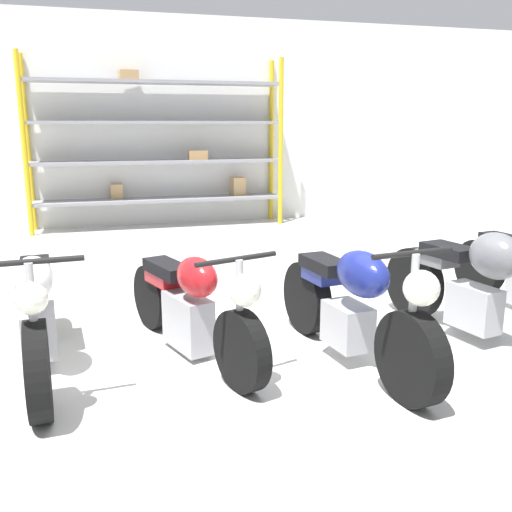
{
  "coord_description": "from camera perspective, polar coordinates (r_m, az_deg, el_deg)",
  "views": [
    {
      "loc": [
        -1.26,
        -4.04,
        1.78
      ],
      "look_at": [
        0.0,
        0.4,
        0.7
      ],
      "focal_mm": 40.0,
      "sensor_mm": 36.0,
      "label": 1
    }
  ],
  "objects": [
    {
      "name": "motorcycle_blue",
      "position": [
        4.3,
        9.77,
        -4.94
      ],
      "size": [
        0.59,
        2.05,
        1.01
      ],
      "rotation": [
        0.0,
        0.0,
        -1.44
      ],
      "color": "black",
      "rests_on": "ground_plane"
    },
    {
      "name": "back_wall",
      "position": [
        10.45,
        -9.17,
        13.09
      ],
      "size": [
        30.0,
        0.08,
        3.6
      ],
      "color": "white",
      "rests_on": "ground_plane"
    },
    {
      "name": "ground_plane",
      "position": [
        4.59,
        1.39,
        -9.64
      ],
      "size": [
        30.0,
        30.0,
        0.0
      ],
      "primitive_type": "plane",
      "color": "silver"
    },
    {
      "name": "motorcycle_white",
      "position": [
        4.42,
        -21.05,
        -5.37
      ],
      "size": [
        0.63,
        2.16,
        1.0
      ],
      "rotation": [
        0.0,
        0.0,
        -1.49
      ],
      "color": "black",
      "rests_on": "ground_plane"
    },
    {
      "name": "motorcycle_red",
      "position": [
        4.44,
        -6.49,
        -4.98
      ],
      "size": [
        0.88,
        1.98,
        0.93
      ],
      "rotation": [
        0.0,
        0.0,
        -1.26
      ],
      "color": "black",
      "rests_on": "ground_plane"
    },
    {
      "name": "shelving_rack",
      "position": [
        10.08,
        -9.56,
        11.02
      ],
      "size": [
        4.31,
        0.63,
        2.88
      ],
      "color": "gold",
      "rests_on": "ground_plane"
    },
    {
      "name": "motorcycle_grey",
      "position": [
        4.95,
        21.75,
        -2.91
      ],
      "size": [
        0.76,
        2.17,
        1.07
      ],
      "rotation": [
        0.0,
        0.0,
        -1.38
      ],
      "color": "black",
      "rests_on": "ground_plane"
    }
  ]
}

